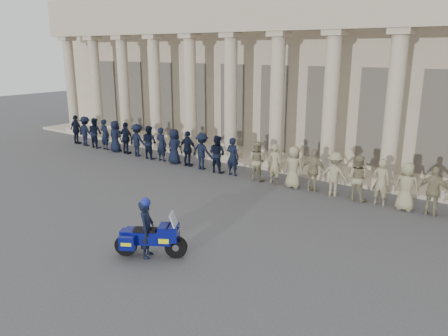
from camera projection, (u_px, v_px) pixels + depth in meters
ground at (184, 229)px, 13.87m from camera, size 90.00×90.00×0.00m
building at (359, 68)px, 24.13m from camera, size 40.00×12.50×9.00m
officer_rank at (212, 153)px, 20.23m from camera, size 21.80×0.66×1.73m
motorcycle at (151, 238)px, 11.88m from camera, size 1.80×1.35×1.30m
rider at (147, 228)px, 11.81m from camera, size 0.64×0.71×1.71m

